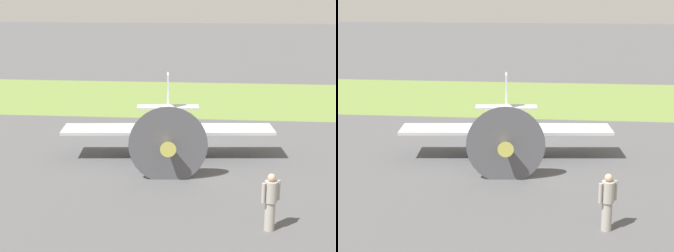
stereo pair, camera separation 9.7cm
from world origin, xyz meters
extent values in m
plane|color=#515154|center=(0.00, 0.00, 0.00)|extent=(160.00, 160.00, 0.00)
cube|color=olive|center=(0.00, -11.39, 0.00)|extent=(120.00, 11.00, 0.01)
ellipsoid|color=#B2B7BC|center=(0.47, 0.23, 1.30)|extent=(1.70, 6.18, 1.11)
cube|color=#B2B7BC|center=(0.44, 0.59, 1.17)|extent=(8.72, 2.35, 0.13)
cube|color=#B2B7BC|center=(0.74, -2.53, 2.11)|extent=(0.18, 0.99, 1.70)
cube|color=#B2B7BC|center=(0.74, -2.53, 1.39)|extent=(2.94, 1.08, 0.09)
cone|color=#B7B24C|center=(0.16, 3.49, 1.30)|extent=(0.63, 0.68, 0.57)
cylinder|color=#4C4C51|center=(0.17, 3.31, 1.30)|extent=(2.86, 0.31, 2.87)
ellipsoid|color=#8CB2C6|center=(0.42, 0.77, 1.69)|extent=(0.75, 1.31, 0.63)
cylinder|color=black|center=(-0.87, 0.55, 0.31)|extent=(0.26, 0.63, 0.61)
cylinder|color=black|center=(-0.87, 0.55, 0.74)|extent=(0.11, 0.11, 0.86)
cylinder|color=black|center=(1.72, 0.81, 0.31)|extent=(0.26, 0.63, 0.61)
cylinder|color=black|center=(1.72, 0.81, 0.74)|extent=(0.11, 0.11, 0.86)
cylinder|color=black|center=(0.75, -2.62, 0.14)|extent=(0.13, 0.30, 0.29)
cylinder|color=#9E998E|center=(-3.15, 7.19, 0.44)|extent=(0.30, 0.30, 0.88)
cylinder|color=#9E998E|center=(-3.15, 7.19, 1.19)|extent=(0.38, 0.38, 0.62)
sphere|color=tan|center=(-3.15, 7.19, 1.61)|extent=(0.23, 0.23, 0.23)
cylinder|color=#9E998E|center=(-3.37, 7.05, 1.19)|extent=(0.11, 0.11, 0.59)
cylinder|color=#9E998E|center=(-2.93, 7.33, 1.19)|extent=(0.11, 0.11, 0.59)
camera|label=1|loc=(-1.58, 21.68, 6.89)|focal=57.26mm
camera|label=2|loc=(-1.68, 21.67, 6.89)|focal=57.26mm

